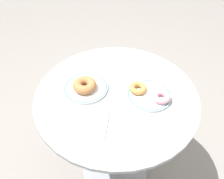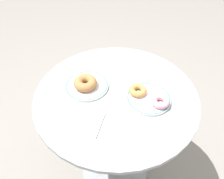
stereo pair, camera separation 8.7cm
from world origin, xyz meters
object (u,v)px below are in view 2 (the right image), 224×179
(donut_pink_frosted, at_px, (160,101))
(paper_napkin, at_px, (85,122))
(plate_right, at_px, (149,98))
(donut_cinnamon, at_px, (85,83))
(plate_left, at_px, (87,85))
(cafe_table, at_px, (115,129))
(donut_old_fashioned, at_px, (138,90))

(donut_pink_frosted, distance_m, paper_napkin, 0.32)
(plate_right, height_order, donut_cinnamon, donut_cinnamon)
(plate_right, distance_m, donut_pink_frosted, 0.06)
(plate_left, relative_size, donut_pink_frosted, 2.56)
(plate_right, bearing_deg, paper_napkin, -121.81)
(plate_left, xyz_separation_m, donut_cinnamon, (0.00, -0.01, 0.03))
(paper_napkin, bearing_deg, donut_cinnamon, 127.19)
(donut_cinnamon, height_order, donut_pink_frosted, donut_cinnamon)
(donut_cinnamon, bearing_deg, plate_right, 18.51)
(donut_pink_frosted, bearing_deg, paper_napkin, -130.78)
(plate_right, bearing_deg, cafe_table, -161.46)
(donut_cinnamon, bearing_deg, donut_old_fashioned, 22.85)
(plate_right, distance_m, donut_cinnamon, 0.29)
(cafe_table, height_order, plate_right, plate_right)
(donut_cinnamon, xyz_separation_m, donut_old_fashioned, (0.22, 0.09, -0.01))
(plate_left, bearing_deg, donut_pink_frosted, 12.88)
(plate_left, xyz_separation_m, donut_old_fashioned, (0.22, 0.08, 0.02))
(plate_left, height_order, paper_napkin, plate_left)
(cafe_table, distance_m, plate_right, 0.31)
(plate_left, relative_size, donut_cinnamon, 1.89)
(cafe_table, distance_m, paper_napkin, 0.33)
(cafe_table, distance_m, donut_cinnamon, 0.33)
(cafe_table, distance_m, donut_pink_frosted, 0.35)
(plate_left, bearing_deg, donut_cinnamon, -80.24)
(donut_cinnamon, bearing_deg, paper_napkin, -52.81)
(plate_left, height_order, plate_right, same)
(donut_pink_frosted, bearing_deg, donut_old_fashioned, 176.35)
(plate_left, distance_m, plate_right, 0.28)
(plate_right, bearing_deg, plate_left, -163.43)
(plate_left, relative_size, donut_old_fashioned, 2.56)
(paper_napkin, bearing_deg, donut_pink_frosted, 49.22)
(paper_napkin, bearing_deg, donut_old_fashioned, 68.28)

